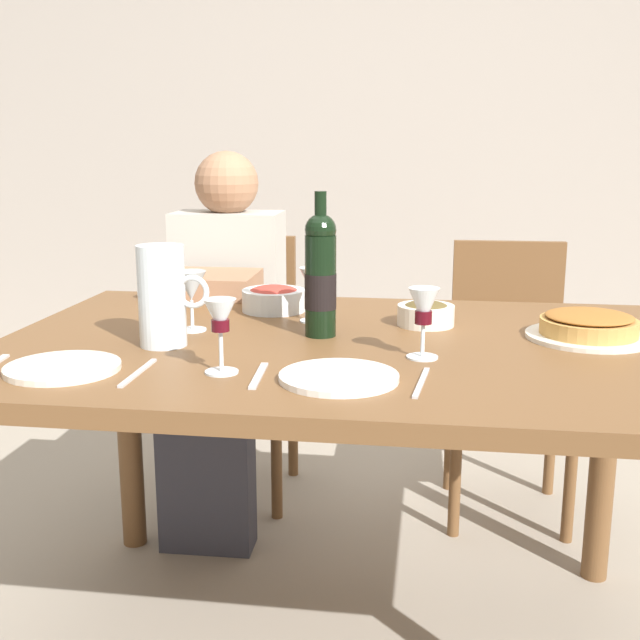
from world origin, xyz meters
TOP-DOWN VIEW (x-y plane):
  - back_wall at (0.00, 2.45)m, footprint 8.00×0.10m
  - dining_table at (0.00, 0.00)m, footprint 1.50×1.00m
  - wine_bottle at (-0.05, 0.04)m, footprint 0.07×0.07m
  - water_pitcher at (-0.37, -0.09)m, footprint 0.15×0.10m
  - baked_tart at (0.54, 0.10)m, footprint 0.27×0.27m
  - salad_bowl at (-0.21, 0.29)m, footprint 0.16×0.16m
  - olive_bowl at (0.19, 0.18)m, footprint 0.13×0.13m
  - wine_glass_left_diner at (-0.35, 0.05)m, footprint 0.07×0.07m
  - wine_glass_right_diner at (-0.19, -0.28)m, footprint 0.06×0.06m
  - wine_glass_centre at (0.18, -0.11)m, footprint 0.06×0.06m
  - wine_glass_spare at (-0.09, 0.18)m, footprint 0.07×0.07m
  - dinner_plate_left_setting at (-0.49, -0.30)m, footprint 0.22×0.22m
  - dinner_plate_right_setting at (0.03, -0.29)m, footprint 0.22×0.22m
  - knife_left_setting at (-0.34, -0.30)m, footprint 0.01×0.18m
  - knife_right_setting at (0.18, -0.29)m, footprint 0.03×0.18m
  - spoon_right_setting at (-0.12, -0.29)m, footprint 0.02×0.16m
  - chair_left at (-0.45, 0.89)m, footprint 0.41×0.41m
  - diner_left at (-0.45, 0.66)m, footprint 0.34×0.51m
  - chair_right at (0.45, 0.86)m, footprint 0.41×0.41m

SIDE VIEW (x-z plane):
  - chair_left at x=-0.45m, z-range 0.06..0.93m
  - chair_right at x=0.45m, z-range 0.06..0.93m
  - diner_left at x=-0.45m, z-range 0.04..1.20m
  - dining_table at x=0.00m, z-range 0.29..1.05m
  - knife_left_setting at x=-0.34m, z-range 0.76..0.76m
  - knife_right_setting at x=0.18m, z-range 0.76..0.76m
  - spoon_right_setting at x=-0.12m, z-range 0.76..0.76m
  - dinner_plate_left_setting at x=-0.49m, z-range 0.76..0.77m
  - dinner_plate_right_setting at x=0.03m, z-range 0.76..0.77m
  - baked_tart at x=0.54m, z-range 0.76..0.82m
  - olive_bowl at x=0.19m, z-range 0.76..0.82m
  - salad_bowl at x=-0.21m, z-range 0.76..0.83m
  - wine_glass_spare at x=-0.09m, z-range 0.79..0.92m
  - water_pitcher at x=-0.37m, z-range 0.75..0.96m
  - wine_glass_centre at x=0.18m, z-range 0.79..0.93m
  - wine_glass_left_diner at x=-0.35m, z-range 0.79..0.93m
  - wine_glass_right_diner at x=-0.19m, z-range 0.79..0.93m
  - wine_bottle at x=-0.05m, z-range 0.74..1.06m
  - back_wall at x=0.00m, z-range 0.00..2.80m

